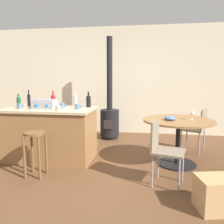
{
  "coord_description": "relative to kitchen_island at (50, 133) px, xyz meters",
  "views": [
    {
      "loc": [
        1.01,
        -3.41,
        1.43
      ],
      "look_at": [
        0.39,
        0.35,
        0.86
      ],
      "focal_mm": 37.23,
      "sensor_mm": 36.0,
      "label": 1
    }
  ],
  "objects": [
    {
      "name": "wood_stove",
      "position": [
        0.8,
        1.53,
        0.1
      ],
      "size": [
        0.44,
        0.45,
        2.34
      ],
      "color": "black",
      "rests_on": "ground_plane"
    },
    {
      "name": "folding_chair_near",
      "position": [
        2.62,
        0.77,
        0.04
      ],
      "size": [
        0.54,
        0.54,
        0.85
      ],
      "color": "#7F705B",
      "rests_on": "ground_plane"
    },
    {
      "name": "folding_chair_far",
      "position": [
        1.91,
        -0.71,
        0.05
      ],
      "size": [
        0.49,
        0.49,
        0.86
      ],
      "color": "#7F705B",
      "rests_on": "ground_plane"
    },
    {
      "name": "back_wall",
      "position": [
        0.71,
        2.24,
        0.9
      ],
      "size": [
        8.0,
        0.1,
        2.7
      ],
      "primitive_type": "cube",
      "color": "beige",
      "rests_on": "ground_plane"
    },
    {
      "name": "cup_1",
      "position": [
        0.24,
        -0.01,
        0.5
      ],
      "size": [
        0.11,
        0.08,
        0.1
      ],
      "color": "#4C7099",
      "rests_on": "kitchen_island"
    },
    {
      "name": "wooden_stool",
      "position": [
        0.09,
        -0.74,
        0.01
      ],
      "size": [
        0.3,
        0.3,
        0.66
      ],
      "color": "brown",
      "rests_on": "ground_plane"
    },
    {
      "name": "bottle_3",
      "position": [
        -0.03,
        0.24,
        0.56
      ],
      "size": [
        0.08,
        0.08,
        0.28
      ],
      "color": "maroon",
      "rests_on": "kitchen_island"
    },
    {
      "name": "bottle_0",
      "position": [
        0.38,
        0.29,
        0.56
      ],
      "size": [
        0.06,
        0.06,
        0.29
      ],
      "color": "#B7B2AD",
      "rests_on": "kitchen_island"
    },
    {
      "name": "cardboard_box",
      "position": [
        2.44,
        -1.26,
        -0.27
      ],
      "size": [
        0.46,
        0.42,
        0.37
      ],
      "primitive_type": "cube",
      "rotation": [
        0.0,
        0.0,
        0.23
      ],
      "color": "tan",
      "rests_on": "ground_plane"
    },
    {
      "name": "cup_0",
      "position": [
        0.28,
        -0.28,
        0.49
      ],
      "size": [
        0.12,
        0.08,
        0.08
      ],
      "color": "tan",
      "rests_on": "kitchen_island"
    },
    {
      "name": "cup_3",
      "position": [
        -0.47,
        -0.13,
        0.49
      ],
      "size": [
        0.12,
        0.08,
        0.09
      ],
      "color": "#4C7099",
      "rests_on": "kitchen_island"
    },
    {
      "name": "kitchen_island",
      "position": [
        0.0,
        0.0,
        0.0
      ],
      "size": [
        1.55,
        0.87,
        0.91
      ],
      "color": "olive",
      "rests_on": "ground_plane"
    },
    {
      "name": "bottle_2",
      "position": [
        -0.46,
        0.16,
        0.57
      ],
      "size": [
        0.06,
        0.06,
        0.3
      ],
      "color": "black",
      "rests_on": "kitchen_island"
    },
    {
      "name": "toolbox",
      "position": [
        -0.06,
        -0.03,
        0.52
      ],
      "size": [
        0.38,
        0.29,
        0.16
      ],
      "color": "gray",
      "rests_on": "kitchen_island"
    },
    {
      "name": "ground_plane",
      "position": [
        0.71,
        -0.34,
        -0.45
      ],
      "size": [
        8.8,
        8.8,
        0.0
      ],
      "primitive_type": "plane",
      "color": "brown"
    },
    {
      "name": "bottle_4",
      "position": [
        -0.61,
        0.07,
        0.54
      ],
      "size": [
        0.07,
        0.07,
        0.24
      ],
      "color": "#194C23",
      "rests_on": "kitchen_island"
    },
    {
      "name": "wine_glass",
      "position": [
        2.39,
        0.08,
        0.41
      ],
      "size": [
        0.07,
        0.07,
        0.14
      ],
      "color": "silver",
      "rests_on": "dining_table"
    },
    {
      "name": "serving_bowl",
      "position": [
        2.04,
        -0.02,
        0.34
      ],
      "size": [
        0.18,
        0.18,
        0.07
      ],
      "primitive_type": "ellipsoid",
      "color": "#4C7099",
      "rests_on": "dining_table"
    },
    {
      "name": "cup_2",
      "position": [
        0.53,
        -0.05,
        0.49
      ],
      "size": [
        0.12,
        0.09,
        0.09
      ],
      "color": "#4C7099",
      "rests_on": "kitchen_island"
    },
    {
      "name": "bottle_1",
      "position": [
        0.64,
        0.24,
        0.56
      ],
      "size": [
        0.08,
        0.08,
        0.28
      ],
      "color": "black",
      "rests_on": "kitchen_island"
    },
    {
      "name": "dining_table",
      "position": [
        2.18,
        0.06,
        0.13
      ],
      "size": [
        1.14,
        1.14,
        0.76
      ],
      "color": "black",
      "rests_on": "ground_plane"
    }
  ]
}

